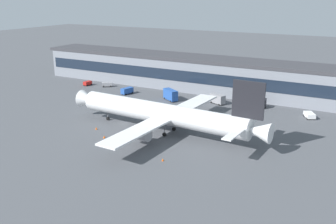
% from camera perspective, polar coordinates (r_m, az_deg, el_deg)
% --- Properties ---
extents(ground_plane, '(600.00, 600.00, 0.00)m').
position_cam_1_polar(ground_plane, '(120.45, -6.56, -1.75)').
color(ground_plane, '#4C4F54').
extents(terminal_building, '(147.99, 17.88, 13.73)m').
position_cam_1_polar(terminal_building, '(162.86, 4.11, 5.84)').
color(terminal_building, gray).
rests_on(terminal_building, ground_plane).
extents(airliner, '(63.94, 54.69, 18.31)m').
position_cam_1_polar(airliner, '(110.63, -0.60, -0.27)').
color(airliner, white).
rests_on(airliner, ground_plane).
extents(fuel_truck, '(8.57, 3.37, 3.35)m').
position_cam_1_polar(fuel_truck, '(140.34, 12.59, 1.49)').
color(fuel_truck, black).
rests_on(fuel_truck, ground_plane).
extents(catering_truck, '(7.45, 6.10, 4.15)m').
position_cam_1_polar(catering_truck, '(145.29, 0.40, 2.62)').
color(catering_truck, '#2651A5').
rests_on(catering_truck, ground_plane).
extents(crew_van, '(3.22, 5.54, 2.55)m').
position_cam_1_polar(crew_van, '(155.60, -6.14, 3.19)').
color(crew_van, '#2651A5').
rests_on(crew_van, ground_plane).
extents(stair_truck, '(6.45, 4.72, 3.55)m').
position_cam_1_polar(stair_truck, '(142.08, 7.35, 2.01)').
color(stair_truck, gray).
rests_on(stair_truck, ground_plane).
extents(pushback_tractor, '(4.53, 5.46, 1.75)m').
position_cam_1_polar(pushback_tractor, '(133.11, 20.32, -0.42)').
color(pushback_tractor, white).
rests_on(pushback_tractor, ground_plane).
extents(follow_me_car, '(4.71, 4.02, 1.85)m').
position_cam_1_polar(follow_me_car, '(169.17, -9.02, 4.09)').
color(follow_me_car, gray).
rests_on(follow_me_car, ground_plane).
extents(baggage_tug, '(2.42, 3.78, 1.85)m').
position_cam_1_polar(baggage_tug, '(173.31, -11.87, 4.25)').
color(baggage_tug, red).
rests_on(baggage_tug, ground_plane).
extents(traffic_cone_0, '(0.53, 0.53, 0.66)m').
position_cam_1_polar(traffic_cone_0, '(93.76, -0.78, -7.11)').
color(traffic_cone_0, '#F2590C').
rests_on(traffic_cone_0, ground_plane).
extents(traffic_cone_1, '(0.59, 0.59, 0.74)m').
position_cam_1_polar(traffic_cone_1, '(116.70, -10.62, -2.39)').
color(traffic_cone_1, '#F2590C').
rests_on(traffic_cone_1, ground_plane).
extents(traffic_cone_2, '(0.60, 0.60, 0.75)m').
position_cam_1_polar(traffic_cone_2, '(109.48, -9.47, -3.65)').
color(traffic_cone_2, '#F2590C').
rests_on(traffic_cone_2, ground_plane).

